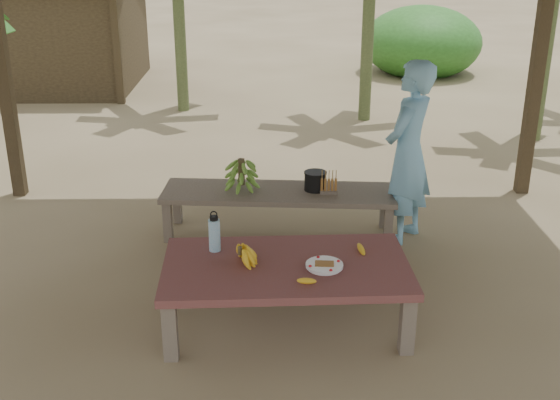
{
  "coord_description": "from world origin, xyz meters",
  "views": [
    {
      "loc": [
        -0.02,
        -5.03,
        2.82
      ],
      "look_at": [
        0.06,
        0.07,
        0.8
      ],
      "focal_mm": 45.0,
      "sensor_mm": 36.0,
      "label": 1
    }
  ],
  "objects_px": {
    "bench": "(278,196)",
    "woman": "(408,153)",
    "work_table": "(286,272)",
    "water_flask": "(214,234)",
    "ripe_banana_bunch": "(240,255)",
    "cooking_pot": "(315,181)",
    "plate": "(324,266)"
  },
  "relations": [
    {
      "from": "bench",
      "to": "woman",
      "type": "distance_m",
      "value": 1.28
    },
    {
      "from": "work_table",
      "to": "water_flask",
      "type": "xyz_separation_m",
      "value": [
        -0.54,
        0.24,
        0.2
      ]
    },
    {
      "from": "ripe_banana_bunch",
      "to": "water_flask",
      "type": "distance_m",
      "value": 0.31
    },
    {
      "from": "work_table",
      "to": "cooking_pot",
      "type": "xyz_separation_m",
      "value": [
        0.31,
        1.65,
        0.1
      ]
    },
    {
      "from": "ripe_banana_bunch",
      "to": "cooking_pot",
      "type": "distance_m",
      "value": 1.76
    },
    {
      "from": "cooking_pot",
      "to": "bench",
      "type": "bearing_deg",
      "value": -177.71
    },
    {
      "from": "plate",
      "to": "water_flask",
      "type": "xyz_separation_m",
      "value": [
        -0.81,
        0.3,
        0.12
      ]
    },
    {
      "from": "cooking_pot",
      "to": "plate",
      "type": "bearing_deg",
      "value": -91.31
    },
    {
      "from": "work_table",
      "to": "bench",
      "type": "bearing_deg",
      "value": 89.3
    },
    {
      "from": "ripe_banana_bunch",
      "to": "plate",
      "type": "distance_m",
      "value": 0.62
    },
    {
      "from": "plate",
      "to": "water_flask",
      "type": "relative_size",
      "value": 0.84
    },
    {
      "from": "bench",
      "to": "woman",
      "type": "relative_size",
      "value": 1.31
    },
    {
      "from": "ripe_banana_bunch",
      "to": "cooking_pot",
      "type": "xyz_separation_m",
      "value": [
        0.65,
        1.64,
        -0.04
      ]
    },
    {
      "from": "ripe_banana_bunch",
      "to": "water_flask",
      "type": "relative_size",
      "value": 0.76
    },
    {
      "from": "work_table",
      "to": "water_flask",
      "type": "distance_m",
      "value": 0.62
    },
    {
      "from": "bench",
      "to": "woman",
      "type": "xyz_separation_m",
      "value": [
        1.19,
        -0.11,
        0.46
      ]
    },
    {
      "from": "bench",
      "to": "water_flask",
      "type": "height_order",
      "value": "water_flask"
    },
    {
      "from": "work_table",
      "to": "ripe_banana_bunch",
      "type": "bearing_deg",
      "value": 176.4
    },
    {
      "from": "woman",
      "to": "plate",
      "type": "bearing_deg",
      "value": 5.51
    },
    {
      "from": "bench",
      "to": "ripe_banana_bunch",
      "type": "height_order",
      "value": "ripe_banana_bunch"
    },
    {
      "from": "work_table",
      "to": "bench",
      "type": "distance_m",
      "value": 1.63
    },
    {
      "from": "water_flask",
      "to": "bench",
      "type": "bearing_deg",
      "value": 70.27
    },
    {
      "from": "water_flask",
      "to": "cooking_pot",
      "type": "height_order",
      "value": "water_flask"
    },
    {
      "from": "work_table",
      "to": "bench",
      "type": "xyz_separation_m",
      "value": [
        -0.04,
        1.63,
        -0.04
      ]
    },
    {
      "from": "bench",
      "to": "plate",
      "type": "relative_size",
      "value": 8.21
    },
    {
      "from": "water_flask",
      "to": "cooking_pot",
      "type": "distance_m",
      "value": 1.65
    },
    {
      "from": "work_table",
      "to": "water_flask",
      "type": "bearing_deg",
      "value": 153.98
    },
    {
      "from": "cooking_pot",
      "to": "woman",
      "type": "relative_size",
      "value": 0.12
    },
    {
      "from": "plate",
      "to": "cooking_pot",
      "type": "height_order",
      "value": "cooking_pot"
    },
    {
      "from": "bench",
      "to": "ripe_banana_bunch",
      "type": "distance_m",
      "value": 1.66
    },
    {
      "from": "plate",
      "to": "woman",
      "type": "xyz_separation_m",
      "value": [
        0.88,
        1.59,
        0.34
      ]
    },
    {
      "from": "woman",
      "to": "bench",
      "type": "bearing_deg",
      "value": -60.89
    }
  ]
}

